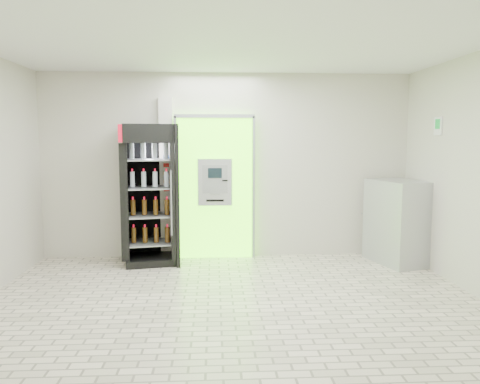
{
  "coord_description": "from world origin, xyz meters",
  "views": [
    {
      "loc": [
        -0.21,
        -5.16,
        1.93
      ],
      "look_at": [
        0.14,
        1.2,
        1.21
      ],
      "focal_mm": 35.0,
      "sensor_mm": 36.0,
      "label": 1
    }
  ],
  "objects": [
    {
      "name": "ground",
      "position": [
        0.0,
        0.0,
        0.0
      ],
      "size": [
        6.0,
        6.0,
        0.0
      ],
      "primitive_type": "plane",
      "color": "beige",
      "rests_on": "ground"
    },
    {
      "name": "room_shell",
      "position": [
        0.0,
        0.0,
        1.84
      ],
      "size": [
        6.0,
        6.0,
        6.0
      ],
      "color": "beige",
      "rests_on": "ground"
    },
    {
      "name": "atm_assembly",
      "position": [
        -0.2,
        2.41,
        1.17
      ],
      "size": [
        1.3,
        0.24,
        2.33
      ],
      "color": "#62FF16",
      "rests_on": "ground"
    },
    {
      "name": "pillar",
      "position": [
        -0.98,
        2.45,
        1.3
      ],
      "size": [
        0.22,
        0.11,
        2.6
      ],
      "color": "silver",
      "rests_on": "ground"
    },
    {
      "name": "beverage_cooler",
      "position": [
        -1.2,
        2.14,
        1.04
      ],
      "size": [
        0.93,
        0.88,
        2.16
      ],
      "rotation": [
        0.0,
        0.0,
        0.18
      ],
      "color": "black",
      "rests_on": "ground"
    },
    {
      "name": "steel_cabinet",
      "position": [
        2.67,
        1.9,
        0.65
      ],
      "size": [
        0.89,
        1.11,
        1.3
      ],
      "rotation": [
        0.0,
        0.0,
        0.26
      ],
      "color": "#ADB0B5",
      "rests_on": "ground"
    },
    {
      "name": "exit_sign",
      "position": [
        2.99,
        1.4,
        2.12
      ],
      "size": [
        0.02,
        0.22,
        0.26
      ],
      "color": "white",
      "rests_on": "room_shell"
    }
  ]
}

